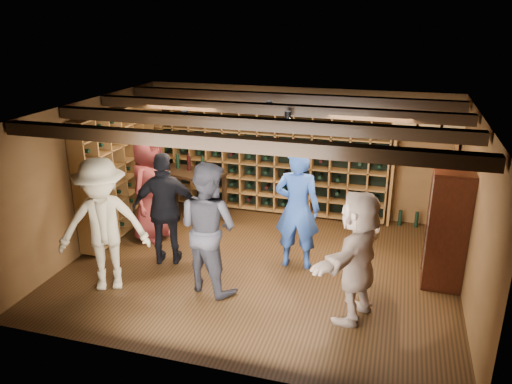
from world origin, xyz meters
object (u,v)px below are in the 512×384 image
(man_blue_shirt, at_px, (297,209))
(guest_khaki, at_px, (103,225))
(guest_woman_black, at_px, (166,209))
(tasting_table, at_px, (190,178))
(display_cabinet, at_px, (446,232))
(guest_red_floral, at_px, (150,187))
(man_grey_suit, at_px, (208,227))
(guest_beige, at_px, (357,256))

(man_blue_shirt, distance_m, guest_khaki, 2.89)
(guest_woman_black, relative_size, tasting_table, 1.29)
(display_cabinet, bearing_deg, man_blue_shirt, -179.96)
(display_cabinet, xyz_separation_m, guest_khaki, (-4.70, -1.43, 0.13))
(guest_khaki, bearing_deg, man_blue_shirt, 4.23)
(guest_red_floral, xyz_separation_m, tasting_table, (0.33, 0.98, -0.11))
(guest_khaki, distance_m, tasting_table, 2.70)
(guest_red_floral, bearing_deg, guest_woman_black, -134.67)
(man_grey_suit, distance_m, guest_woman_black, 1.09)
(man_blue_shirt, distance_m, guest_woman_black, 2.06)
(display_cabinet, relative_size, guest_woman_black, 0.95)
(guest_woman_black, bearing_deg, display_cabinet, 170.57)
(display_cabinet, distance_m, guest_beige, 1.66)
(man_blue_shirt, distance_m, guest_beige, 1.58)
(man_blue_shirt, bearing_deg, tasting_table, -29.57)
(display_cabinet, height_order, man_blue_shirt, man_blue_shirt)
(display_cabinet, distance_m, guest_khaki, 4.91)
(man_grey_suit, bearing_deg, guest_beige, -164.10)
(display_cabinet, xyz_separation_m, guest_red_floral, (-4.86, 0.29, 0.11))
(guest_red_floral, bearing_deg, tasting_table, -14.83)
(display_cabinet, relative_size, man_grey_suit, 0.91)
(tasting_table, bearing_deg, man_grey_suit, -47.24)
(guest_woman_black, relative_size, guest_khaki, 0.93)
(guest_beige, bearing_deg, tasting_table, -106.46)
(display_cabinet, relative_size, guest_beige, 0.98)
(guest_khaki, relative_size, guest_beige, 1.11)
(man_grey_suit, distance_m, guest_beige, 2.11)
(display_cabinet, distance_m, man_blue_shirt, 2.19)
(display_cabinet, height_order, guest_khaki, guest_khaki)
(guest_woman_black, relative_size, guest_beige, 1.03)
(display_cabinet, height_order, tasting_table, display_cabinet)
(man_blue_shirt, xyz_separation_m, guest_beige, (1.03, -1.19, -0.08))
(display_cabinet, height_order, guest_beige, guest_beige)
(guest_khaki, bearing_deg, man_grey_suit, -10.06)
(guest_woman_black, bearing_deg, man_grey_suit, 132.94)
(man_grey_suit, bearing_deg, guest_khaki, 35.42)
(man_blue_shirt, xyz_separation_m, tasting_table, (-2.35, 1.27, -0.11))
(guest_beige, bearing_deg, man_blue_shirt, -119.43)
(man_blue_shirt, height_order, guest_beige, man_blue_shirt)
(man_blue_shirt, xyz_separation_m, guest_woman_black, (-2.00, -0.46, -0.05))
(man_grey_suit, distance_m, tasting_table, 2.64)
(man_grey_suit, relative_size, guest_red_floral, 1.00)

